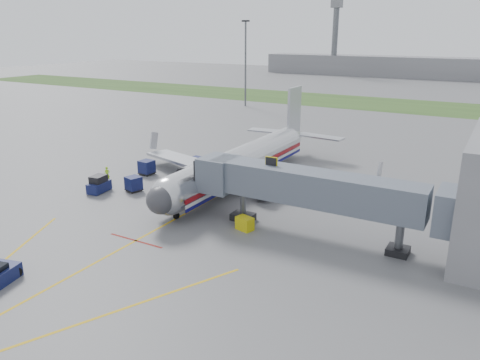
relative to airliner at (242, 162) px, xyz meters
The scene contains 15 objects.
ground 15.48m from the airliner, 90.01° to the right, with size 400.00×400.00×0.00m, color #565659.
grass_strip 74.80m from the airliner, 90.00° to the left, with size 300.00×25.00×0.01m, color #2D4C1E.
apron_markings 22.80m from the airliner, 90.01° to the right, with size 21.52×50.00×0.01m.
airliner is the anchor object (origin of this frame).
jet_bridge 16.54m from the airliner, 38.56° to the right, with size 25.30×4.00×6.90m.
light_mast_left 62.96m from the airliner, 118.72° to the left, with size 2.00×0.44×20.40m.
distant_terminal 155.08m from the airliner, 93.70° to the left, with size 120.00×14.00×8.00m, color slate.
control_tower 155.70m from the airliner, 104.96° to the left, with size 4.00×4.00×30.00m.
baggage_tug 17.07m from the airliner, 138.71° to the right, with size 1.88×3.05×2.01m.
baggage_cart_a 13.05m from the airliner, 166.71° to the right, with size 1.85×1.85×1.86m.
baggage_cart_b 13.14m from the airliner, 136.75° to the right, with size 1.99×1.99×1.75m.
baggage_cart_c 9.19m from the airliner, 162.85° to the left, with size 1.64×1.64×1.58m.
belt_loader 4.34m from the airliner, 132.00° to the right, with size 2.41×4.14×1.96m.
ground_power_cart 14.40m from the airliner, 59.19° to the right, with size 1.81×1.44×1.27m.
ramp_worker 16.82m from the airliner, 151.94° to the right, with size 0.71×0.46×1.93m, color #99DF1A.
Camera 1 is at (27.17, -32.60, 17.99)m, focal length 35.00 mm.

